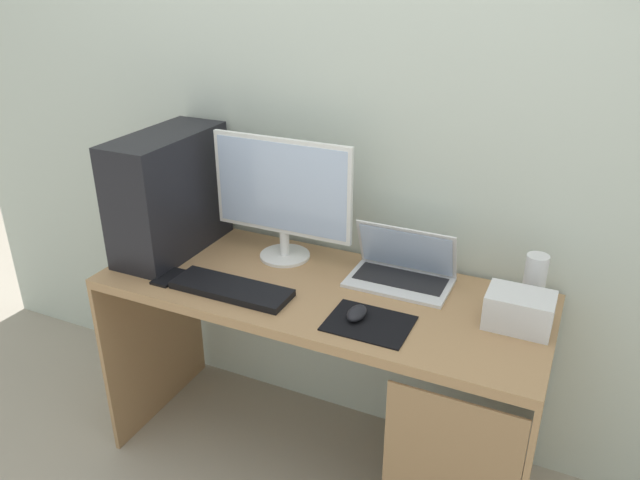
% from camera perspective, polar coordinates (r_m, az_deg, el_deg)
% --- Properties ---
extents(ground_plane, '(8.00, 8.00, 0.00)m').
position_cam_1_polar(ground_plane, '(2.59, 0.00, -19.56)').
color(ground_plane, '#9E9384').
extents(wall_back, '(4.00, 0.05, 2.60)m').
position_cam_1_polar(wall_back, '(2.22, 3.85, 11.45)').
color(wall_back, beige).
rests_on(wall_back, ground_plane).
extents(desk, '(1.55, 0.60, 0.78)m').
position_cam_1_polar(desk, '(2.19, 0.37, -8.18)').
color(desk, '#A37A51').
rests_on(desk, ground_plane).
extents(pc_tower, '(0.22, 0.50, 0.46)m').
position_cam_1_polar(pc_tower, '(2.38, -13.84, 4.23)').
color(pc_tower, black).
rests_on(pc_tower, desk).
extents(monitor, '(0.54, 0.19, 0.47)m').
position_cam_1_polar(monitor, '(2.23, -3.53, 4.15)').
color(monitor, white).
rests_on(monitor, desk).
extents(laptop, '(0.35, 0.21, 0.20)m').
position_cam_1_polar(laptop, '(2.16, 7.58, -2.84)').
color(laptop, silver).
rests_on(laptop, desk).
extents(speaker, '(0.07, 0.07, 0.17)m').
position_cam_1_polar(speaker, '(2.10, 19.30, -3.51)').
color(speaker, silver).
rests_on(speaker, desk).
extents(projector, '(0.20, 0.14, 0.11)m').
position_cam_1_polar(projector, '(1.98, 18.02, -6.23)').
color(projector, silver).
rests_on(projector, desk).
extents(keyboard, '(0.42, 0.14, 0.02)m').
position_cam_1_polar(keyboard, '(2.11, -8.23, -4.52)').
color(keyboard, black).
rests_on(keyboard, desk).
extents(mousepad, '(0.26, 0.20, 0.00)m').
position_cam_1_polar(mousepad, '(1.93, 4.56, -7.72)').
color(mousepad, black).
rests_on(mousepad, desk).
extents(mouse_left, '(0.06, 0.10, 0.03)m').
position_cam_1_polar(mouse_left, '(1.94, 3.44, -6.80)').
color(mouse_left, black).
rests_on(mouse_left, mousepad).
extents(cell_phone, '(0.07, 0.13, 0.01)m').
position_cam_1_polar(cell_phone, '(2.24, -13.84, -3.38)').
color(cell_phone, black).
rests_on(cell_phone, desk).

